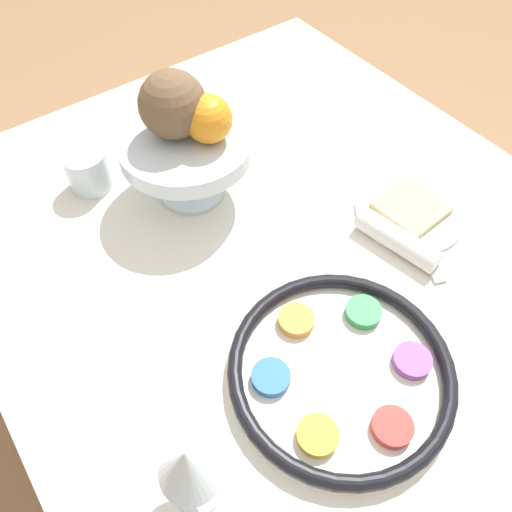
# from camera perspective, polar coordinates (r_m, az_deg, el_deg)

# --- Properties ---
(ground_plane) EXTENTS (8.00, 8.00, 0.00)m
(ground_plane) POSITION_cam_1_polar(r_m,az_deg,el_deg) (1.47, 5.19, -20.59)
(ground_plane) COLOR #99704C
(dining_table) EXTENTS (1.37, 0.96, 0.76)m
(dining_table) POSITION_cam_1_polar(r_m,az_deg,el_deg) (1.11, 6.65, -14.97)
(dining_table) COLOR silver
(dining_table) RESTS_ON ground_plane
(seder_plate) EXTENTS (0.31, 0.31, 0.03)m
(seder_plate) POSITION_cam_1_polar(r_m,az_deg,el_deg) (0.70, 9.66, -12.76)
(seder_plate) COLOR silver
(seder_plate) RESTS_ON dining_table
(wine_glass) EXTENTS (0.07, 0.07, 0.15)m
(wine_glass) POSITION_cam_1_polar(r_m,az_deg,el_deg) (0.56, -7.68, -22.53)
(wine_glass) COLOR silver
(wine_glass) RESTS_ON dining_table
(fruit_stand) EXTENTS (0.22, 0.22, 0.12)m
(fruit_stand) POSITION_cam_1_polar(r_m,az_deg,el_deg) (0.84, -7.97, 11.97)
(fruit_stand) COLOR silver
(fruit_stand) RESTS_ON dining_table
(orange_fruit) EXTENTS (0.08, 0.08, 0.08)m
(orange_fruit) POSITION_cam_1_polar(r_m,az_deg,el_deg) (0.80, -5.48, 15.33)
(orange_fruit) COLOR orange
(orange_fruit) RESTS_ON fruit_stand
(coconut) EXTENTS (0.11, 0.11, 0.11)m
(coconut) POSITION_cam_1_polar(r_m,az_deg,el_deg) (0.81, -9.50, 16.70)
(coconut) COLOR brown
(coconut) RESTS_ON fruit_stand
(bread_plate) EXTENTS (0.19, 0.19, 0.02)m
(bread_plate) POSITION_cam_1_polar(r_m,az_deg,el_deg) (0.90, 17.19, 5.05)
(bread_plate) COLOR silver
(bread_plate) RESTS_ON dining_table
(napkin_roll) EXTENTS (0.15, 0.07, 0.04)m
(napkin_roll) POSITION_cam_1_polar(r_m,az_deg,el_deg) (0.84, 15.84, 1.81)
(napkin_roll) COLOR white
(napkin_roll) RESTS_ON dining_table
(cup_near) EXTENTS (0.08, 0.08, 0.07)m
(cup_near) POSITION_cam_1_polar(r_m,az_deg,el_deg) (0.94, -18.67, 9.28)
(cup_near) COLOR silver
(cup_near) RESTS_ON dining_table
(spoon) EXTENTS (0.17, 0.09, 0.01)m
(spoon) POSITION_cam_1_polar(r_m,az_deg,el_deg) (0.87, 17.72, 2.00)
(spoon) COLOR silver
(spoon) RESTS_ON dining_table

